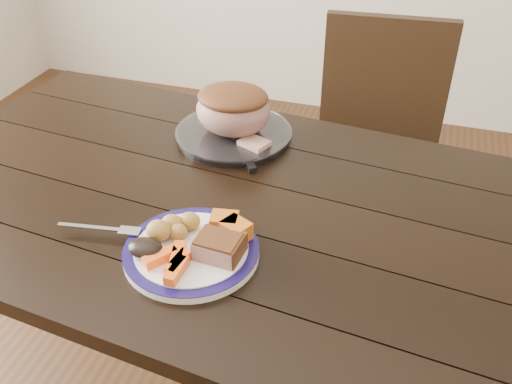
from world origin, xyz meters
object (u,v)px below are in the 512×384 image
(dinner_plate, at_px, (191,252))
(serving_platter, at_px, (234,135))
(pork_slice, at_px, (218,248))
(roast_joint, at_px, (233,111))
(chair_far, at_px, (376,146))
(fork, at_px, (105,229))
(dining_table, at_px, (226,231))
(carving_knife, at_px, (242,151))

(dinner_plate, relative_size, serving_platter, 0.90)
(pork_slice, relative_size, roast_joint, 0.43)
(pork_slice, bearing_deg, chair_far, 77.62)
(fork, xyz_separation_m, roast_joint, (0.12, 0.47, 0.06))
(pork_slice, height_order, roast_joint, roast_joint)
(serving_platter, height_order, fork, fork)
(dinner_plate, relative_size, roast_joint, 1.38)
(chair_far, relative_size, dinner_plate, 3.42)
(dining_table, distance_m, roast_joint, 0.33)
(serving_platter, xyz_separation_m, roast_joint, (0.00, 0.00, 0.07))
(dinner_plate, distance_m, carving_knife, 0.40)
(chair_far, height_order, dinner_plate, chair_far)
(dining_table, xyz_separation_m, carving_knife, (-0.03, 0.20, 0.10))
(dining_table, bearing_deg, roast_joint, 105.36)
(roast_joint, bearing_deg, fork, -103.85)
(chair_far, xyz_separation_m, roast_joint, (-0.34, -0.47, 0.31))
(dinner_plate, xyz_separation_m, fork, (-0.19, -0.00, 0.01))
(fork, bearing_deg, chair_far, 54.70)
(dinner_plate, height_order, carving_knife, dinner_plate)
(dinner_plate, bearing_deg, dining_table, 90.48)
(roast_joint, distance_m, carving_knife, 0.11)
(dining_table, relative_size, fork, 9.44)
(roast_joint, height_order, carving_knife, roast_joint)
(chair_far, relative_size, carving_knife, 3.39)
(pork_slice, xyz_separation_m, carving_knife, (-0.09, 0.41, -0.03))
(pork_slice, distance_m, roast_joint, 0.50)
(dining_table, bearing_deg, fork, -133.50)
(pork_slice, bearing_deg, roast_joint, 106.01)
(roast_joint, bearing_deg, carving_knife, -56.12)
(dining_table, distance_m, fork, 0.30)
(pork_slice, relative_size, fork, 0.48)
(chair_far, xyz_separation_m, fork, (-0.46, -0.94, 0.25))
(dinner_plate, distance_m, roast_joint, 0.48)
(dinner_plate, height_order, serving_platter, serving_platter)
(dining_table, bearing_deg, dinner_plate, -89.52)
(dining_table, height_order, pork_slice, pork_slice)
(pork_slice, distance_m, fork, 0.25)
(dining_table, bearing_deg, serving_platter, 105.36)
(dining_table, height_order, serving_platter, serving_platter)
(dining_table, relative_size, dinner_plate, 6.19)
(dining_table, relative_size, pork_slice, 19.73)
(dining_table, relative_size, carving_knife, 6.12)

